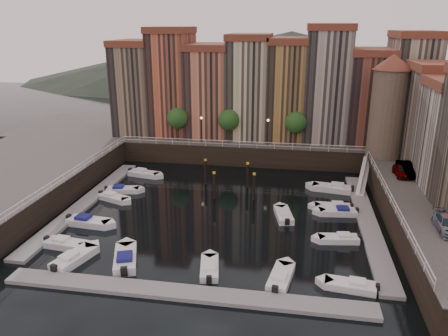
% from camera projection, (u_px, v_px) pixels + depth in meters
% --- Properties ---
extents(ground, '(200.00, 200.00, 0.00)m').
position_uv_depth(ground, '(221.00, 209.00, 50.54)').
color(ground, black).
rests_on(ground, ground).
extents(quay_far, '(80.00, 20.00, 3.00)m').
position_uv_depth(quay_far, '(247.00, 140.00, 74.40)').
color(quay_far, black).
rests_on(quay_far, ground).
extents(dock_left, '(2.00, 28.00, 0.35)m').
position_uv_depth(dock_left, '(86.00, 202.00, 52.11)').
color(dock_left, gray).
rests_on(dock_left, ground).
extents(dock_right, '(2.00, 28.00, 0.35)m').
position_uv_depth(dock_right, '(367.00, 222.00, 46.99)').
color(dock_right, gray).
rests_on(dock_right, ground).
extents(dock_near, '(30.00, 2.00, 0.35)m').
position_uv_depth(dock_near, '(184.00, 293.00, 34.57)').
color(dock_near, gray).
rests_on(dock_near, ground).
extents(mountains, '(145.00, 100.00, 18.00)m').
position_uv_depth(mountains, '(281.00, 62.00, 150.71)').
color(mountains, '#2D382D').
rests_on(mountains, ground).
extents(far_terrace, '(48.70, 10.30, 17.50)m').
position_uv_depth(far_terrace, '(267.00, 87.00, 68.55)').
color(far_terrace, '#816B52').
rests_on(far_terrace, quay_far).
extents(corner_tower, '(5.20, 5.20, 13.80)m').
position_uv_depth(corner_tower, '(388.00, 105.00, 57.73)').
color(corner_tower, '#6B5B4C').
rests_on(corner_tower, quay_right).
extents(promenade_trees, '(21.20, 3.20, 5.20)m').
position_uv_depth(promenade_trees, '(233.00, 120.00, 65.71)').
color(promenade_trees, black).
rests_on(promenade_trees, quay_far).
extents(street_lamps, '(10.36, 0.36, 4.18)m').
position_uv_depth(street_lamps, '(234.00, 126.00, 64.93)').
color(street_lamps, black).
rests_on(street_lamps, quay_far).
extents(railings, '(36.08, 34.04, 0.52)m').
position_uv_depth(railings, '(228.00, 165.00, 53.92)').
color(railings, white).
rests_on(railings, ground).
extents(gangway, '(2.78, 8.32, 3.73)m').
position_uv_depth(gangway, '(364.00, 174.00, 56.59)').
color(gangway, white).
rests_on(gangway, ground).
extents(mooring_pilings, '(7.30, 5.26, 3.78)m').
position_uv_depth(mooring_pilings, '(230.00, 180.00, 55.14)').
color(mooring_pilings, black).
rests_on(mooring_pilings, ground).
extents(boat_left_0, '(4.59, 2.11, 1.04)m').
position_uv_depth(boat_left_0, '(66.00, 244.00, 41.88)').
color(boat_left_0, white).
rests_on(boat_left_0, ground).
extents(boat_left_1, '(4.99, 2.19, 1.13)m').
position_uv_depth(boat_left_1, '(88.00, 222.00, 46.49)').
color(boat_left_1, white).
rests_on(boat_left_1, ground).
extents(boat_left_2, '(4.37, 2.87, 0.99)m').
position_uv_depth(boat_left_2, '(113.00, 198.00, 53.06)').
color(boat_left_2, white).
rests_on(boat_left_2, ground).
extents(boat_left_3, '(4.41, 2.26, 0.99)m').
position_uv_depth(boat_left_3, '(122.00, 190.00, 55.58)').
color(boat_left_3, white).
rests_on(boat_left_3, ground).
extents(boat_left_4, '(4.83, 2.59, 1.08)m').
position_uv_depth(boat_left_4, '(143.00, 174.00, 61.45)').
color(boat_left_4, white).
rests_on(boat_left_4, ground).
extents(boat_right_0, '(4.37, 2.02, 0.98)m').
position_uv_depth(boat_right_0, '(351.00, 286.00, 35.24)').
color(boat_right_0, white).
rests_on(boat_right_0, ground).
extents(boat_right_1, '(4.22, 2.03, 0.95)m').
position_uv_depth(boat_right_1, '(339.00, 239.00, 42.95)').
color(boat_right_1, white).
rests_on(boat_right_1, ground).
extents(boat_right_2, '(4.45, 2.06, 1.00)m').
position_uv_depth(boat_right_2, '(339.00, 212.00, 49.04)').
color(boat_right_2, white).
rests_on(boat_right_2, ground).
extents(boat_right_3, '(4.36, 1.71, 0.99)m').
position_uv_depth(boat_right_3, '(334.00, 207.00, 50.35)').
color(boat_right_3, white).
rests_on(boat_right_3, ground).
extents(boat_right_4, '(5.31, 2.67, 1.19)m').
position_uv_depth(boat_right_4, '(333.00, 188.00, 55.91)').
color(boat_right_4, white).
rests_on(boat_right_4, ground).
extents(boat_near_0, '(3.00, 5.02, 1.12)m').
position_uv_depth(boat_near_0, '(74.00, 258.00, 39.25)').
color(boat_near_0, white).
rests_on(boat_near_0, ground).
extents(boat_near_1, '(3.47, 5.38, 1.21)m').
position_uv_depth(boat_near_1, '(125.00, 259.00, 39.11)').
color(boat_near_1, white).
rests_on(boat_near_1, ground).
extents(boat_near_2, '(2.24, 4.36, 0.98)m').
position_uv_depth(boat_near_2, '(209.00, 268.00, 37.74)').
color(boat_near_2, white).
rests_on(boat_near_2, ground).
extents(boat_near_3, '(2.35, 4.68, 1.05)m').
position_uv_depth(boat_near_3, '(281.00, 278.00, 36.31)').
color(boat_near_3, white).
rests_on(boat_near_3, ground).
extents(car_a, '(1.68, 3.91, 1.31)m').
position_uv_depth(car_a, '(401.00, 172.00, 52.05)').
color(car_a, gray).
rests_on(car_a, quay_right).
extents(car_b, '(2.00, 4.87, 1.57)m').
position_uv_depth(car_b, '(408.00, 170.00, 52.39)').
color(car_b, gray).
rests_on(car_b, quay_right).
extents(car_c, '(1.90, 4.53, 1.30)m').
position_uv_depth(car_c, '(448.00, 225.00, 38.26)').
color(car_c, gray).
rests_on(car_c, quay_right).
extents(boat_extra_331, '(2.48, 4.61, 1.03)m').
position_uv_depth(boat_extra_331, '(284.00, 215.00, 48.17)').
color(boat_extra_331, white).
rests_on(boat_extra_331, ground).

